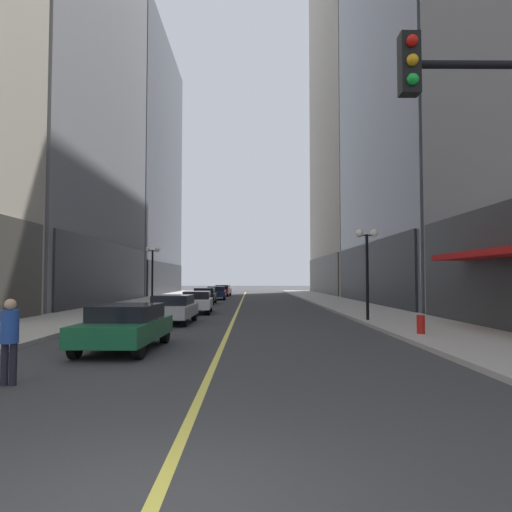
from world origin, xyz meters
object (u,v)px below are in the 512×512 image
Objects in this scene: car_black at (205,295)px; street_lamp_right_mid at (367,254)px; pedestrian_in_blue_hoodie at (10,335)px; car_silver at (173,308)px; fire_hydrant_right at (421,327)px; car_navy at (216,292)px; street_lamp_left_far at (152,263)px; car_red at (223,290)px; car_white at (197,301)px; car_green at (126,325)px.

car_black is 19.77m from street_lamp_right_mid.
pedestrian_in_blue_hoodie is at bearing -128.29° from street_lamp_right_mid.
car_silver reaches higher than fire_hydrant_right.
car_navy is at bearing 109.57° from street_lamp_right_mid.
street_lamp_left_far reaches higher than pedestrian_in_blue_hoodie.
car_navy is at bearing 73.40° from street_lamp_left_far.
car_red is 47.79m from pedestrian_in_blue_hoodie.
car_white is at bearing 85.72° from pedestrian_in_blue_hoodie.
car_green and car_navy have the same top height.
car_silver is 13.54m from street_lamp_left_far.
car_white is at bearing -89.72° from car_red.
car_green is at bearing -89.59° from car_black.
car_navy reaches higher than fire_hydrant_right.
pedestrian_in_blue_hoodie is 16.71m from street_lamp_right_mid.
street_lamp_right_mid reaches higher than car_red.
car_red is 1.08× the size of street_lamp_left_far.
car_black is at bearing 90.41° from car_green.
car_red is at bearing 89.47° from car_navy.
car_green is 1.01× the size of street_lamp_right_mid.
car_green is 25.56m from car_black.
car_green is at bearing -164.44° from fire_hydrant_right.
car_white reaches higher than fire_hydrant_right.
street_lamp_left_far reaches higher than car_silver.
car_silver and car_navy have the same top height.
car_green is 8.24m from car_silver.
fire_hydrant_right is (10.76, 7.35, -0.59)m from pedestrian_in_blue_hoodie.
street_lamp_right_mid is 6.34m from fire_hydrant_right.
car_red is at bearing 89.59° from car_silver.
fire_hydrant_right is at bearing -29.77° from car_silver.
street_lamp_right_mid is (10.26, 12.99, 2.27)m from pedestrian_in_blue_hoodie.
car_navy is 27.04m from street_lamp_right_mid.
car_white is at bearing 86.69° from car_silver.
car_white is 10.70m from car_black.
car_red is (0.45, 17.56, 0.00)m from car_black.
car_red is at bearing 88.54° from car_black.
car_black and car_navy have the same top height.
pedestrian_in_blue_hoodie is at bearing -84.34° from street_lamp_left_far.
car_black is 2.47× the size of pedestrian_in_blue_hoodie.
pedestrian_in_blue_hoodie is (-1.24, -38.36, 0.27)m from car_navy.
pedestrian_in_blue_hoodie reaches higher than car_navy.
car_silver is 2.48× the size of pedestrian_in_blue_hoodie.
car_white is 5.50× the size of fire_hydrant_right.
car_red is at bearing 90.28° from car_white.
pedestrian_in_blue_hoodie is at bearing -94.77° from car_silver.
car_red is at bearing 104.41° from street_lamp_right_mid.
pedestrian_in_blue_hoodie is (-1.06, -4.65, 0.27)m from car_green.
street_lamp_right_mid reaches higher than fire_hydrant_right.
street_lamp_left_far is at bearing 105.79° from car_silver.
car_silver and car_red have the same top height.
car_green and car_white have the same top height.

